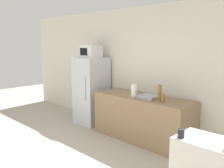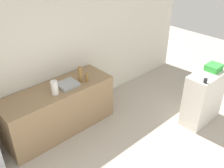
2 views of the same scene
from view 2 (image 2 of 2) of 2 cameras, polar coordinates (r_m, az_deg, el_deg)
name	(u,v)px [view 2 (image 2 of 2)]	position (r m, az deg, el deg)	size (l,w,h in m)	color
wall_back	(25,63)	(4.35, -19.35, 4.49)	(8.00, 0.06, 2.60)	silver
counter	(59,109)	(4.58, -11.96, -5.62)	(2.00, 0.69, 0.86)	#937551
sink_basin	(68,84)	(4.37, -10.12, -0.11)	(0.34, 0.31, 0.06)	#9EA3A8
bottle_tall	(80,75)	(4.40, -7.27, 2.15)	(0.07, 0.07, 0.29)	olive
bottle_short	(87,77)	(4.45, -5.80, 1.58)	(0.07, 0.07, 0.15)	olive
shelf_cabinet	(203,97)	(4.95, 20.13, -2.89)	(0.85, 0.39, 1.02)	white
basket	(214,67)	(4.82, 22.22, 3.54)	(0.28, 0.24, 0.11)	green
jar	(205,81)	(4.36, 20.57, 0.73)	(0.06, 0.06, 0.08)	#232328
paper_towel_roll	(55,88)	(4.14, -13.00, -0.82)	(0.11, 0.11, 0.24)	white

